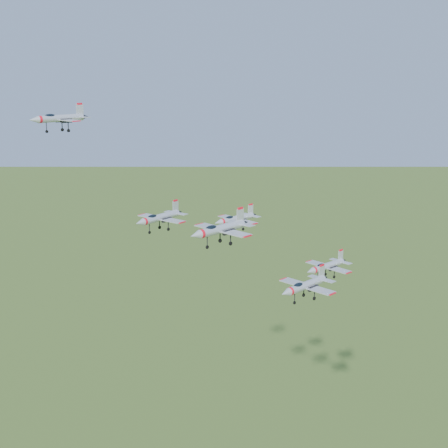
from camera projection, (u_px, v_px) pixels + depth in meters
jet_lead at (59, 118)px, 98.55m from camera, size 10.56×8.79×2.82m
jet_left_high at (159, 217)px, 100.67m from camera, size 10.73×9.10×2.90m
jet_right_high at (220, 229)px, 87.07m from camera, size 11.52×9.62×3.08m
jet_left_low at (236, 219)px, 120.31m from camera, size 11.22×9.30×3.00m
jet_right_low at (305, 285)px, 102.20m from camera, size 12.33×10.28×3.29m
jet_trail at (327, 266)px, 122.56m from camera, size 12.09×10.01×3.23m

